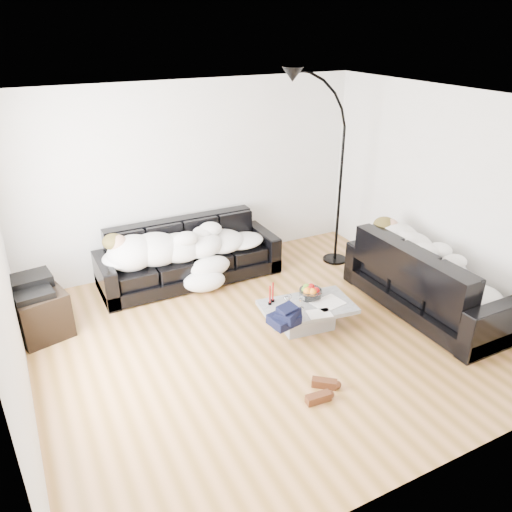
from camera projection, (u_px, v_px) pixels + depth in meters
name	position (u px, v px, depth m)	size (l,w,h in m)	color
ground	(268.00, 337.00, 5.71)	(5.00, 5.00, 0.00)	olive
wall_back	(193.00, 177.00, 6.96)	(5.00, 0.02, 2.60)	silver
wall_left	(4.00, 285.00, 4.12)	(0.02, 4.50, 2.60)	silver
wall_right	(446.00, 197.00, 6.18)	(0.02, 4.50, 2.60)	silver
ceiling	(271.00, 102.00, 4.59)	(5.00, 5.00, 0.00)	white
sofa_back	(189.00, 253.00, 6.81)	(2.45, 0.85, 0.80)	black
sofa_right	(429.00, 277.00, 6.09)	(2.17, 0.93, 0.88)	black
sleeper_back	(189.00, 239.00, 6.67)	(2.07, 0.72, 0.41)	white
sleeper_right	(432.00, 262.00, 6.00)	(1.86, 0.78, 0.45)	white
teal_cushion	(391.00, 238.00, 6.49)	(0.36, 0.30, 0.20)	#0E6648
coffee_table	(307.00, 316.00, 5.82)	(1.06, 0.62, 0.31)	#939699
fruit_bowl	(310.00, 291.00, 5.88)	(0.27, 0.27, 0.17)	white
wine_glass_a	(289.00, 300.00, 5.70)	(0.06, 0.06, 0.15)	white
wine_glass_b	(286.00, 303.00, 5.61)	(0.08, 0.08, 0.18)	white
wine_glass_c	(301.00, 302.00, 5.65)	(0.07, 0.07, 0.17)	white
candle_left	(270.00, 295.00, 5.72)	(0.04, 0.04, 0.24)	maroon
candle_right	(273.00, 292.00, 5.77)	(0.05, 0.05, 0.25)	maroon
newspaper_a	(328.00, 303.00, 5.79)	(0.36, 0.27, 0.01)	silver
newspaper_b	(319.00, 313.00, 5.58)	(0.27, 0.19, 0.01)	silver
navy_jacket	(284.00, 311.00, 5.33)	(0.33, 0.27, 0.16)	black
shoes	(321.00, 391.00, 4.81)	(0.42, 0.30, 0.09)	#472311
av_cabinet	(37.00, 310.00, 5.72)	(0.54, 0.79, 0.54)	black
stereo	(31.00, 284.00, 5.58)	(0.44, 0.34, 0.13)	black
floor_lamp	(340.00, 182.00, 7.01)	(0.89, 0.35, 2.44)	black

